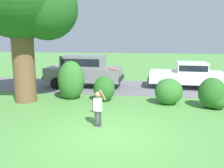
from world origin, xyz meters
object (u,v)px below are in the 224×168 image
(parked_sedan, at_px, (188,74))
(parked_suv, at_px, (84,69))
(oak_tree_large, at_px, (24,3))
(child_thrower, at_px, (98,106))
(frisbee, at_px, (112,69))

(parked_sedan, relative_size, parked_suv, 0.95)
(oak_tree_large, height_order, parked_suv, oak_tree_large)
(child_thrower, relative_size, frisbee, 4.37)
(oak_tree_large, height_order, parked_sedan, oak_tree_large)
(frisbee, bearing_deg, child_thrower, -156.05)
(oak_tree_large, relative_size, parked_sedan, 1.48)
(parked_sedan, bearing_deg, frisbee, -117.81)
(oak_tree_large, xyz_separation_m, child_thrower, (3.92, -3.02, -3.79))
(parked_sedan, xyz_separation_m, parked_suv, (-6.16, -0.40, 0.23))
(oak_tree_large, distance_m, frisbee, 5.80)
(oak_tree_large, bearing_deg, parked_suv, 63.34)
(parked_sedan, distance_m, child_thrower, 8.05)
(frisbee, bearing_deg, parked_sedan, 62.19)
(parked_suv, xyz_separation_m, child_thrower, (2.14, -6.57, -0.36))
(parked_suv, height_order, frisbee, frisbee)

